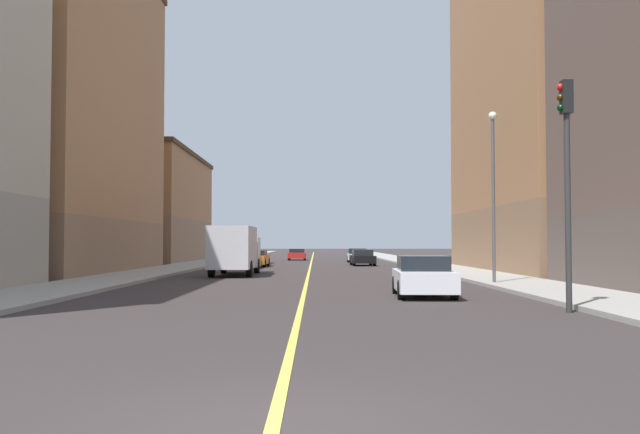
{
  "coord_description": "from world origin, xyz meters",
  "views": [
    {
      "loc": [
        0.43,
        -6.99,
        1.86
      ],
      "look_at": [
        0.71,
        37.92,
        3.56
      ],
      "focal_mm": 38.21,
      "sensor_mm": 36.0,
      "label": 1
    }
  ],
  "objects": [
    {
      "name": "car_red",
      "position": [
        -1.6,
        65.99,
        0.61
      ],
      "size": [
        1.92,
        4.13,
        1.21
      ],
      "color": "red",
      "rests_on": "ground"
    },
    {
      "name": "lane_center_stripe",
      "position": [
        0.0,
        49.0,
        0.01
      ],
      "size": [
        0.16,
        154.0,
        0.01
      ],
      "primitive_type": "cube",
      "color": "#E5D14C",
      "rests_on": "ground"
    },
    {
      "name": "traffic_light_left_near",
      "position": [
        7.16,
        11.13,
        4.02
      ],
      "size": [
        0.4,
        0.32,
        6.23
      ],
      "color": "#2D2D2D",
      "rests_on": "ground"
    },
    {
      "name": "building_right_midblock",
      "position": [
        -15.78,
        35.06,
        10.37
      ],
      "size": [
        9.24,
        20.84,
        20.71
      ],
      "color": "#8F6B4F",
      "rests_on": "ground"
    },
    {
      "name": "sidewalk_right",
      "position": [
        -9.44,
        49.0,
        0.07
      ],
      "size": [
        3.73,
        168.0,
        0.15
      ],
      "primitive_type": "cube",
      "color": "#9E9B93",
      "rests_on": "ground"
    },
    {
      "name": "box_truck",
      "position": [
        -4.19,
        31.97,
        1.49
      ],
      "size": [
        2.33,
        7.8,
        2.76
      ],
      "color": "beige",
      "rests_on": "ground"
    },
    {
      "name": "car_silver",
      "position": [
        4.42,
        58.48,
        0.63
      ],
      "size": [
        2.06,
        4.16,
        1.31
      ],
      "color": "silver",
      "rests_on": "ground"
    },
    {
      "name": "building_left_mid",
      "position": [
        15.78,
        36.76,
        12.19
      ],
      "size": [
        9.24,
        21.58,
        24.37
      ],
      "color": "#8F6B4F",
      "rests_on": "ground"
    },
    {
      "name": "street_lamp_left_near",
      "position": [
        8.18,
        22.55,
        4.64
      ],
      "size": [
        0.36,
        0.36,
        7.45
      ],
      "color": "#4C4C51",
      "rests_on": "ground"
    },
    {
      "name": "sidewalk_left",
      "position": [
        9.44,
        49.0,
        0.07
      ],
      "size": [
        3.73,
        168.0,
        0.15
      ],
      "primitive_type": "cube",
      "color": "#9E9B93",
      "rests_on": "ground"
    },
    {
      "name": "building_right_distant",
      "position": [
        -15.78,
        58.86,
        5.26
      ],
      "size": [
        9.24,
        21.6,
        10.51
      ],
      "color": "#8F6B4F",
      "rests_on": "ground"
    },
    {
      "name": "ground_plane",
      "position": [
        0.0,
        0.0,
        0.0
      ],
      "size": [
        400.0,
        400.0,
        0.0
      ],
      "primitive_type": "plane",
      "color": "#342D2D",
      "rests_on": "ground"
    },
    {
      "name": "car_orange",
      "position": [
        -4.19,
        45.88,
        0.63
      ],
      "size": [
        1.89,
        4.61,
        1.28
      ],
      "color": "orange",
      "rests_on": "ground"
    },
    {
      "name": "car_black",
      "position": [
        4.24,
        48.45,
        0.62
      ],
      "size": [
        1.95,
        4.32,
        1.29
      ],
      "color": "black",
      "rests_on": "ground"
    },
    {
      "name": "car_white",
      "position": [
        4.15,
        16.58,
        0.68
      ],
      "size": [
        2.11,
        4.33,
        1.41
      ],
      "color": "white",
      "rests_on": "ground"
    }
  ]
}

